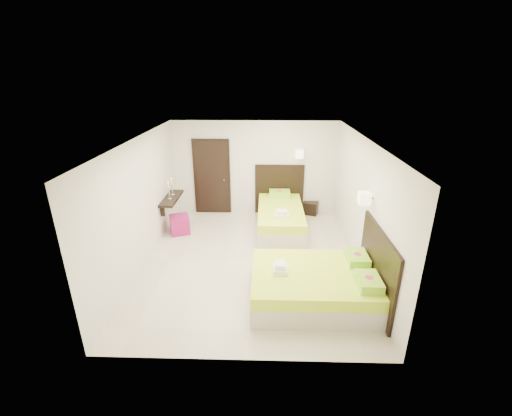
{
  "coord_description": "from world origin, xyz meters",
  "views": [
    {
      "loc": [
        0.29,
        -6.44,
        3.8
      ],
      "look_at": [
        0.1,
        0.3,
        1.1
      ],
      "focal_mm": 24.0,
      "sensor_mm": 36.0,
      "label": 1
    }
  ],
  "objects_px": {
    "bed_double": "(318,284)",
    "ottoman": "(180,225)",
    "nightstand": "(310,208)",
    "bed_single": "(280,216)"
  },
  "relations": [
    {
      "from": "bed_double",
      "to": "nightstand",
      "type": "xyz_separation_m",
      "value": [
        0.34,
        3.99,
        -0.14
      ]
    },
    {
      "from": "nightstand",
      "to": "ottoman",
      "type": "height_order",
      "value": "ottoman"
    },
    {
      "from": "bed_double",
      "to": "nightstand",
      "type": "height_order",
      "value": "bed_double"
    },
    {
      "from": "bed_double",
      "to": "nightstand",
      "type": "relative_size",
      "value": 5.34
    },
    {
      "from": "bed_double",
      "to": "ottoman",
      "type": "relative_size",
      "value": 4.81
    },
    {
      "from": "bed_single",
      "to": "nightstand",
      "type": "distance_m",
      "value": 1.33
    },
    {
      "from": "bed_single",
      "to": "bed_double",
      "type": "height_order",
      "value": "bed_single"
    },
    {
      "from": "ottoman",
      "to": "bed_single",
      "type": "bearing_deg",
      "value": 8.72
    },
    {
      "from": "nightstand",
      "to": "ottoman",
      "type": "xyz_separation_m",
      "value": [
        -3.43,
        -1.36,
        0.05
      ]
    },
    {
      "from": "bed_single",
      "to": "ottoman",
      "type": "bearing_deg",
      "value": -171.28
    }
  ]
}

